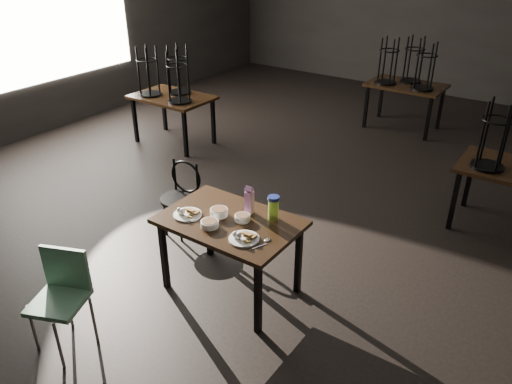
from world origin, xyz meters
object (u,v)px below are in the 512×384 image
Objects in this scene: water_bottle at (273,208)px; school_chair at (62,291)px; juice_carton at (249,201)px; bentwood_chair at (181,192)px; main_table at (230,228)px.

water_bottle is 0.27× the size of school_chair.
bentwood_chair is at bearing 164.63° from juice_carton.
bentwood_chair reaches higher than main_table.
main_table is at bearing -142.97° from water_bottle.
water_bottle is 1.43m from bentwood_chair.
juice_carton is 0.24m from water_bottle.
juice_carton is 0.32× the size of school_chair.
water_bottle is at bearing -19.16° from bentwood_chair.
main_table is 1.47× the size of bentwood_chair.
juice_carton is at bearing 40.42° from school_chair.
bentwood_chair is at bearing 168.44° from water_bottle.
juice_carton reaches higher than water_bottle.
water_bottle is (0.23, 0.03, -0.01)m from juice_carton.
juice_carton is (0.07, 0.20, 0.20)m from main_table.
main_table is at bearing -109.08° from juice_carton.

